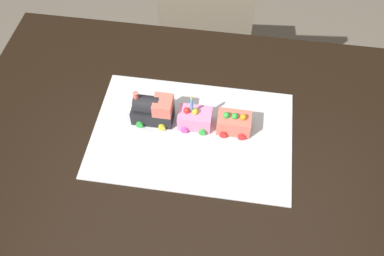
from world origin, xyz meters
name	(u,v)px	position (x,y,z in m)	size (l,w,h in m)	color
ground_plane	(188,234)	(0.00, 0.00, 0.00)	(8.00, 8.00, 0.00)	#6B6054
dining_table	(186,161)	(0.00, 0.00, 0.63)	(1.40, 1.00, 0.74)	black
chair	(206,26)	(-0.04, 0.83, 0.47)	(0.44, 0.44, 0.86)	gray
cake_board	(192,134)	(0.02, 0.03, 0.74)	(0.60, 0.40, 0.00)	silver
cake_locomotive	(153,110)	(-0.11, 0.07, 0.79)	(0.14, 0.08, 0.12)	#232328
cake_car_flatbed_bubblegum	(195,118)	(0.02, 0.07, 0.77)	(0.10, 0.08, 0.07)	pink
cake_car_caboose_coral	(234,123)	(0.14, 0.07, 0.77)	(0.10, 0.08, 0.07)	#F27260
birthday_candle	(192,103)	(0.01, 0.07, 0.85)	(0.01, 0.01, 0.06)	#4CA5E5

